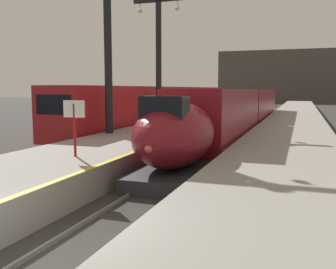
{
  "coord_description": "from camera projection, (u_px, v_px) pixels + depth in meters",
  "views": [
    {
      "loc": [
        4.61,
        -6.05,
        3.59
      ],
      "look_at": [
        -0.36,
        8.14,
        1.8
      ],
      "focal_mm": 40.88,
      "sensor_mm": 36.0,
      "label": 1
    }
  ],
  "objects": [
    {
      "name": "passenger_near_edge",
      "position": [
        187.0,
        113.0,
        24.42
      ],
      "size": [
        0.51,
        0.37,
        1.69
      ],
      "color": "#23232D",
      "rests_on": "platform_left"
    },
    {
      "name": "platform_left_safety_stripe",
      "position": [
        219.0,
        120.0,
        31.25
      ],
      "size": [
        0.2,
        107.8,
        0.01
      ],
      "primitive_type": "cube",
      "color": "yellow",
      "rests_on": "platform_left"
    },
    {
      "name": "terminus_back_wall",
      "position": [
        285.0,
        76.0,
        102.35
      ],
      "size": [
        36.0,
        2.0,
        14.0
      ],
      "primitive_type": "cube",
      "color": "#4C4742",
      "rests_on": "ground"
    },
    {
      "name": "passenger_mid_platform",
      "position": [
        148.0,
        115.0,
        22.51
      ],
      "size": [
        0.56,
        0.3,
        1.69
      ],
      "color": "#23232D",
      "rests_on": "platform_left"
    },
    {
      "name": "rail_main_left",
      "position": [
        237.0,
        129.0,
        33.61
      ],
      "size": [
        0.08,
        110.0,
        0.12
      ],
      "primitive_type": "cube",
      "color": "slate",
      "rests_on": "ground"
    },
    {
      "name": "rail_main_right",
      "position": [
        254.0,
        130.0,
        33.12
      ],
      "size": [
        0.08,
        110.0,
        0.12
      ],
      "primitive_type": "cube",
      "color": "slate",
      "rests_on": "ground"
    },
    {
      "name": "highspeed_train_main",
      "position": [
        238.0,
        111.0,
        29.2
      ],
      "size": [
        2.92,
        37.28,
        3.6
      ],
      "color": "maroon",
      "rests_on": "ground"
    },
    {
      "name": "rail_secondary_right",
      "position": [
        166.0,
        127.0,
        35.78
      ],
      "size": [
        0.08,
        110.0,
        0.12
      ],
      "primitive_type": "cube",
      "color": "slate",
      "rests_on": "ground"
    },
    {
      "name": "platform_left",
      "position": [
        192.0,
        126.0,
        32.07
      ],
      "size": [
        4.8,
        110.0,
        1.05
      ],
      "primitive_type": "cube",
      "color": "gray",
      "rests_on": "ground"
    },
    {
      "name": "regional_train_adjacent",
      "position": [
        166.0,
        104.0,
        37.75
      ],
      "size": [
        2.85,
        36.6,
        3.8
      ],
      "color": "maroon",
      "rests_on": "ground"
    },
    {
      "name": "station_column_far",
      "position": [
        159.0,
        48.0,
        29.13
      ],
      "size": [
        4.0,
        0.68,
        9.45
      ],
      "color": "black",
      "rests_on": "platform_left"
    },
    {
      "name": "departure_info_board",
      "position": [
        74.0,
        117.0,
        14.35
      ],
      "size": [
        0.9,
        0.1,
        2.12
      ],
      "color": "maroon",
      "rests_on": "platform_left"
    },
    {
      "name": "station_column_mid",
      "position": [
        108.0,
        33.0,
        21.53
      ],
      "size": [
        4.0,
        0.68,
        9.5
      ],
      "color": "black",
      "rests_on": "platform_left"
    },
    {
      "name": "rail_secondary_left",
      "position": [
        151.0,
        126.0,
        36.27
      ],
      "size": [
        0.08,
        110.0,
        0.12
      ],
      "primitive_type": "cube",
      "color": "slate",
      "rests_on": "ground"
    },
    {
      "name": "platform_right",
      "position": [
        293.0,
        129.0,
        29.4
      ],
      "size": [
        4.8,
        110.0,
        1.05
      ],
      "primitive_type": "cube",
      "color": "gray",
      "rests_on": "ground"
    },
    {
      "name": "rolling_suitcase",
      "position": [
        157.0,
        123.0,
        24.99
      ],
      "size": [
        0.4,
        0.22,
        0.98
      ],
      "color": "black",
      "rests_on": "platform_left"
    }
  ]
}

